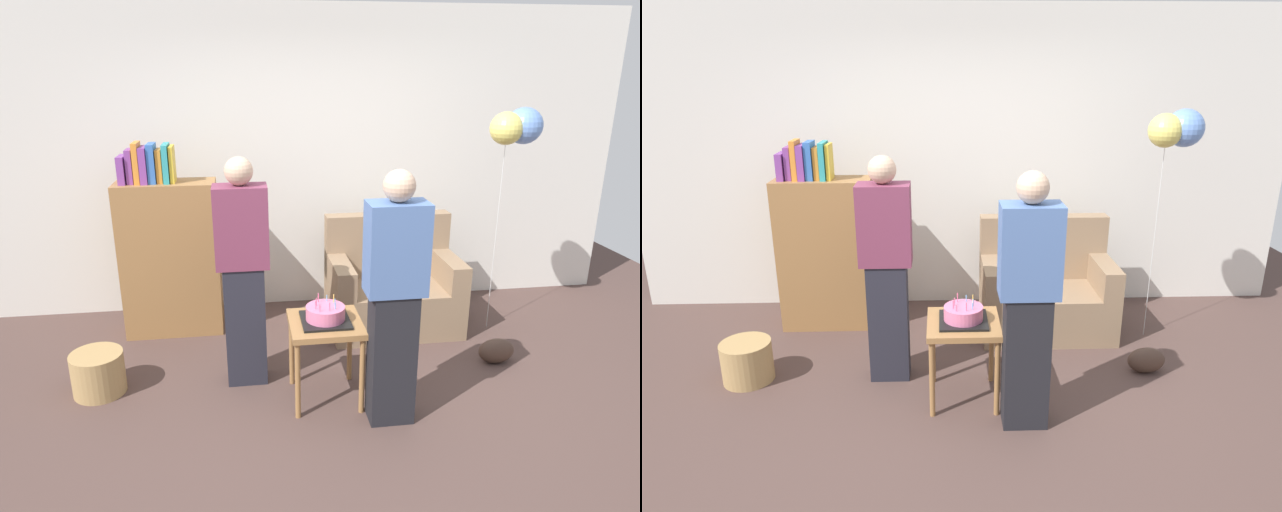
% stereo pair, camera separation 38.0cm
% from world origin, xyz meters
% --- Properties ---
extents(ground_plane, '(8.00, 8.00, 0.00)m').
position_xyz_m(ground_plane, '(0.00, 0.00, 0.00)').
color(ground_plane, '#4C3833').
extents(wall_back, '(6.00, 0.10, 2.70)m').
position_xyz_m(wall_back, '(0.00, 2.05, 1.35)').
color(wall_back, silver).
rests_on(wall_back, ground_plane).
extents(couch, '(1.10, 0.70, 0.96)m').
position_xyz_m(couch, '(0.69, 1.36, 0.34)').
color(couch, '#8C7054').
rests_on(couch, ground_plane).
extents(bookshelf, '(0.80, 0.36, 1.62)m').
position_xyz_m(bookshelf, '(-1.18, 1.53, 0.69)').
color(bookshelf, olive).
rests_on(bookshelf, ground_plane).
extents(side_table, '(0.48, 0.48, 0.58)m').
position_xyz_m(side_table, '(-0.06, 0.29, 0.49)').
color(side_table, olive).
rests_on(side_table, ground_plane).
extents(birthday_cake, '(0.32, 0.32, 0.17)m').
position_xyz_m(birthday_cake, '(-0.06, 0.29, 0.63)').
color(birthday_cake, black).
rests_on(birthday_cake, side_table).
extents(person_blowing_candles, '(0.36, 0.22, 1.63)m').
position_xyz_m(person_blowing_candles, '(-0.58, 0.61, 0.83)').
color(person_blowing_candles, '#23232D').
rests_on(person_blowing_candles, ground_plane).
extents(person_holding_cake, '(0.36, 0.22, 1.63)m').
position_xyz_m(person_holding_cake, '(0.32, 0.00, 0.83)').
color(person_holding_cake, black).
rests_on(person_holding_cake, ground_plane).
extents(wicker_basket, '(0.36, 0.36, 0.30)m').
position_xyz_m(wicker_basket, '(-1.62, 0.58, 0.15)').
color(wicker_basket, '#A88451').
rests_on(wicker_basket, ground_plane).
extents(handbag, '(0.28, 0.14, 0.20)m').
position_xyz_m(handbag, '(1.32, 0.58, 0.10)').
color(handbag, '#473328').
rests_on(handbag, ground_plane).
extents(balloon_bunch, '(0.43, 0.30, 1.88)m').
position_xyz_m(balloon_bunch, '(1.58, 1.15, 1.73)').
color(balloon_bunch, silver).
rests_on(balloon_bunch, ground_plane).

